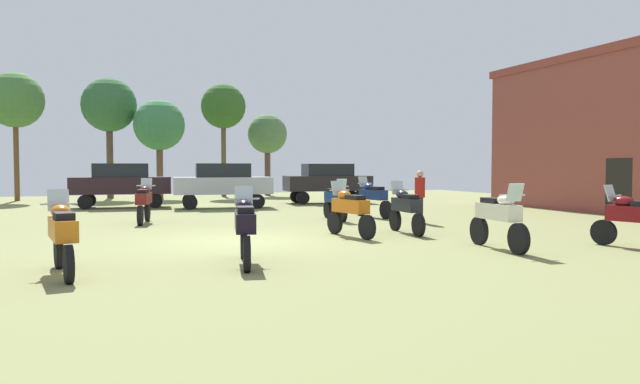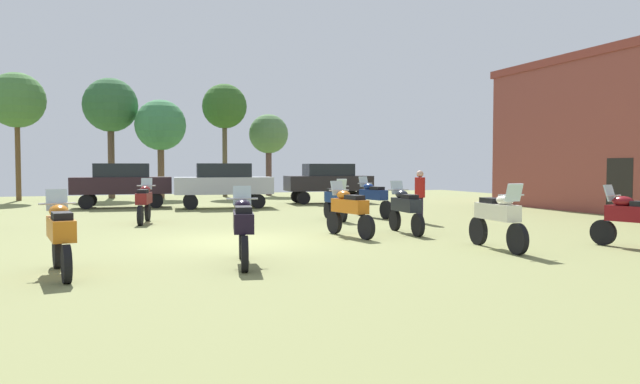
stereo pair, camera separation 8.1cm
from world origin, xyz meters
name	(u,v)px [view 2 (the right image)]	position (x,y,z in m)	size (l,w,h in m)	color
ground_plane	(238,242)	(0.00, 0.00, 0.01)	(44.00, 52.00, 0.02)	olive
motorcycle_1	(498,217)	(5.15, -3.46, 0.76)	(0.62, 2.29, 1.51)	black
motorcycle_2	(349,209)	(2.99, -0.05, 0.74)	(0.69, 2.19, 1.47)	black
motorcycle_3	(335,200)	(4.40, 4.53, 0.73)	(0.62, 2.09, 1.45)	black
motorcycle_5	(243,226)	(-0.64, -3.44, 0.75)	(0.71, 2.21, 1.48)	black
motorcycle_7	(634,218)	(8.19, -4.36, 0.73)	(0.79, 2.02, 1.44)	black
motorcycle_8	(373,197)	(6.09, 5.06, 0.76)	(0.67, 2.29, 1.49)	black
motorcycle_9	(61,233)	(-3.82, -3.42, 0.74)	(0.68, 2.22, 1.46)	black
motorcycle_10	(405,208)	(4.74, 0.07, 0.73)	(0.62, 2.15, 1.45)	black
motorcycle_11	(144,201)	(-1.92, 5.63, 0.74)	(0.73, 2.15, 1.48)	black
car_1	(122,182)	(-2.41, 13.56, 1.19)	(4.42, 2.12, 2.00)	black
car_2	(328,180)	(7.53, 13.42, 1.19)	(4.44, 2.17, 2.00)	black
car_3	(224,182)	(1.86, 11.76, 1.19)	(4.48, 2.28, 2.00)	black
person_1	(420,192)	(6.65, 2.63, 1.03)	(0.46, 0.46, 1.73)	#2C253E
tree_1	(224,107)	(3.79, 21.49, 5.51)	(2.73, 2.73, 6.92)	brown
tree_2	(161,126)	(-0.07, 20.92, 4.25)	(2.94, 2.94, 5.75)	brown
tree_4	(17,101)	(-7.57, 21.09, 5.43)	(2.98, 2.98, 6.94)	brown
tree_6	(110,106)	(-2.80, 22.02, 5.40)	(3.13, 3.13, 7.01)	brown
tree_8	(269,135)	(6.74, 22.09, 3.91)	(2.51, 2.51, 5.21)	#513935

